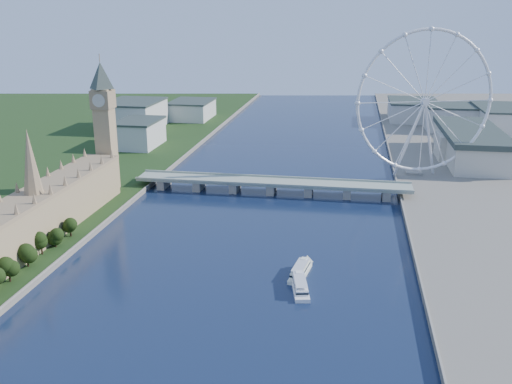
# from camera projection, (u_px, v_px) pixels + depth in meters

# --- Properties ---
(parliament_range) EXTENTS (24.00, 200.00, 70.00)m
(parliament_range) POSITION_uv_depth(u_px,v_px,m) (37.00, 216.00, 350.89)
(parliament_range) COLOR tan
(parliament_range) RESTS_ON ground
(big_ben) EXTENTS (20.02, 20.02, 110.00)m
(big_ben) POSITION_uv_depth(u_px,v_px,m) (104.00, 110.00, 438.08)
(big_ben) COLOR tan
(big_ben) RESTS_ON ground
(westminster_bridge) EXTENTS (220.00, 22.00, 9.50)m
(westminster_bridge) POSITION_uv_depth(u_px,v_px,m) (272.00, 185.00, 456.60)
(westminster_bridge) COLOR gray
(westminster_bridge) RESTS_ON ground
(london_eye) EXTENTS (113.60, 39.12, 124.30)m
(london_eye) POSITION_uv_depth(u_px,v_px,m) (425.00, 102.00, 471.26)
(london_eye) COLOR silver
(london_eye) RESTS_ON ground
(county_hall) EXTENTS (54.00, 144.00, 35.00)m
(county_hall) POSITION_uv_depth(u_px,v_px,m) (468.00, 162.00, 553.34)
(county_hall) COLOR beige
(county_hall) RESTS_ON ground
(city_skyline) EXTENTS (505.00, 280.00, 32.00)m
(city_skyline) POSITION_uv_depth(u_px,v_px,m) (333.00, 117.00, 692.03)
(city_skyline) COLOR beige
(city_skyline) RESTS_ON ground
(tour_boat_near) EXTENTS (12.38, 31.27, 6.73)m
(tour_boat_near) POSITION_uv_depth(u_px,v_px,m) (300.00, 275.00, 314.01)
(tour_boat_near) COLOR silver
(tour_boat_near) RESTS_ON ground
(tour_boat_far) EXTENTS (13.62, 31.73, 6.81)m
(tour_boat_far) POSITION_uv_depth(u_px,v_px,m) (300.00, 291.00, 296.44)
(tour_boat_far) COLOR white
(tour_boat_far) RESTS_ON ground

